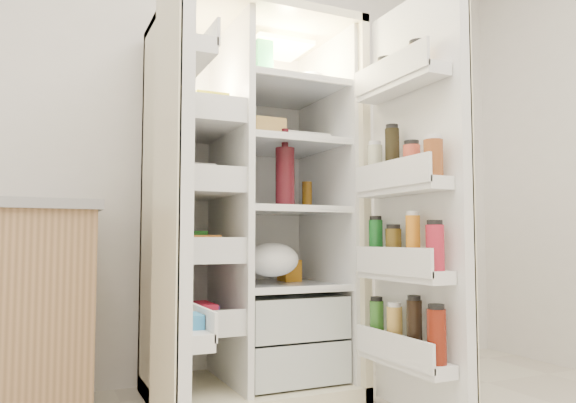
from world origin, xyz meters
name	(u,v)px	position (x,y,z in m)	size (l,w,h in m)	color
wall_back	(204,128)	(0.00, 2.00, 1.35)	(4.00, 0.02, 2.70)	silver
refrigerator	(250,239)	(0.14, 1.65, 0.74)	(0.92, 0.70, 1.80)	beige
freezer_door	(173,197)	(-0.38, 1.05, 0.89)	(0.15, 0.40, 1.72)	white
fridge_door	(415,207)	(0.60, 0.96, 0.87)	(0.17, 0.58, 1.72)	white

